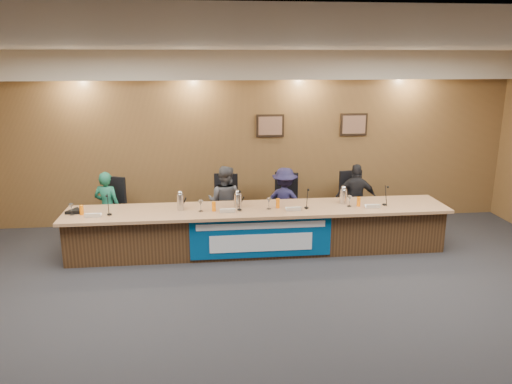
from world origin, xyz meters
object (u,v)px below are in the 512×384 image
(panelist_d, at_px, (356,199))
(carafe_left, at_px, (180,202))
(banner, at_px, (261,238))
(panelist_a, at_px, (107,207))
(office_chair_d, at_px, (354,205))
(office_chair_b, at_px, (225,209))
(office_chair_a, at_px, (109,213))
(speakerphone, at_px, (75,211))
(carafe_mid, at_px, (238,201))
(panelist_c, at_px, (285,202))
(office_chair_c, at_px, (284,207))
(panelist_b, at_px, (225,202))
(dais_body, at_px, (258,231))
(carafe_right, at_px, (343,197))

(panelist_d, distance_m, carafe_left, 3.18)
(banner, xyz_separation_m, panelist_a, (-2.50, 1.14, 0.24))
(office_chair_d, bearing_deg, panelist_d, -95.35)
(office_chair_b, bearing_deg, office_chair_a, -169.90)
(office_chair_b, relative_size, carafe_left, 1.83)
(panelist_d, height_order, speakerphone, panelist_d)
(office_chair_d, height_order, carafe_mid, carafe_mid)
(panelist_c, distance_m, office_chair_c, 0.17)
(carafe_left, bearing_deg, office_chair_a, 145.98)
(office_chair_a, distance_m, office_chair_d, 4.35)
(office_chair_c, height_order, carafe_mid, carafe_mid)
(carafe_mid, bearing_deg, office_chair_c, 42.25)
(banner, relative_size, panelist_b, 1.71)
(panelist_b, xyz_separation_m, speakerphone, (-2.35, -0.72, 0.13))
(panelist_c, bearing_deg, banner, 86.04)
(speakerphone, bearing_deg, dais_body, -0.05)
(carafe_mid, bearing_deg, carafe_right, 1.05)
(dais_body, xyz_separation_m, banner, (0.00, -0.41, 0.03))
(panelist_a, height_order, panelist_b, panelist_b)
(panelist_a, relative_size, office_chair_c, 2.57)
(panelist_b, bearing_deg, banner, 134.62)
(banner, relative_size, office_chair_d, 4.58)
(panelist_a, distance_m, office_chair_a, 0.17)
(banner, relative_size, panelist_c, 1.80)
(banner, bearing_deg, panelist_b, 113.82)
(office_chair_a, relative_size, carafe_mid, 2.15)
(office_chair_a, height_order, speakerphone, speakerphone)
(banner, distance_m, carafe_left, 1.39)
(panelist_a, distance_m, office_chair_c, 3.06)
(banner, height_order, office_chair_b, banner)
(office_chair_d, xyz_separation_m, speakerphone, (-4.70, -0.82, 0.30))
(dais_body, distance_m, office_chair_c, 1.00)
(office_chair_a, bearing_deg, office_chair_d, 24.15)
(banner, distance_m, office_chair_a, 2.80)
(panelist_a, xyz_separation_m, office_chair_d, (4.35, 0.10, -0.14))
(panelist_c, relative_size, carafe_mid, 5.48)
(office_chair_a, xyz_separation_m, carafe_right, (3.92, -0.77, 0.39))
(dais_body, xyz_separation_m, office_chair_c, (0.55, 0.82, 0.13))
(office_chair_a, height_order, carafe_left, carafe_left)
(panelist_d, xyz_separation_m, office_chair_b, (-2.35, 0.10, -0.15))
(banner, relative_size, panelist_a, 1.78)
(panelist_a, relative_size, carafe_mid, 5.52)
(panelist_a, distance_m, speakerphone, 0.82)
(office_chair_c, bearing_deg, office_chair_b, -158.44)
(speakerphone, bearing_deg, banner, -8.32)
(panelist_c, xyz_separation_m, office_chair_b, (-1.05, 0.10, -0.13))
(carafe_mid, distance_m, carafe_right, 1.74)
(office_chair_d, distance_m, speakerphone, 4.78)
(dais_body, distance_m, carafe_mid, 0.61)
(panelist_c, distance_m, carafe_left, 1.96)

